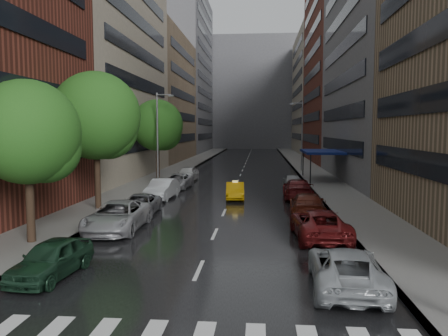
{
  "coord_description": "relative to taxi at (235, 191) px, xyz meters",
  "views": [
    {
      "loc": [
        2.39,
        -12.68,
        5.56
      ],
      "look_at": [
        0.0,
        16.01,
        3.0
      ],
      "focal_mm": 35.0,
      "sensor_mm": 36.0,
      "label": 1
    }
  ],
  "objects": [
    {
      "name": "buildings_left",
      "position": [
        -15.4,
        36.98,
        15.32
      ],
      "size": [
        8.0,
        108.0,
        38.0
      ],
      "color": "maroon",
      "rests_on": "ground"
    },
    {
      "name": "tree_near",
      "position": [
        -9.0,
        -14.65,
        4.74
      ],
      "size": [
        4.96,
        4.96,
        7.91
      ],
      "color": "#382619",
      "rests_on": "ground"
    },
    {
      "name": "parked_cars_left",
      "position": [
        -5.8,
        -3.58,
        0.09
      ],
      "size": [
        2.75,
        35.24,
        1.61
      ],
      "color": "#183624",
      "rests_on": "ground"
    },
    {
      "name": "road",
      "position": [
        -0.4,
        28.19,
        -0.66
      ],
      "size": [
        14.0,
        140.0,
        0.01
      ],
      "primitive_type": "cube",
      "color": "black",
      "rests_on": "ground"
    },
    {
      "name": "taxi",
      "position": [
        0.0,
        0.0,
        0.0
      ],
      "size": [
        1.65,
        4.12,
        1.33
      ],
      "primitive_type": "imported",
      "rotation": [
        0.0,
        0.0,
        0.06
      ],
      "color": "#DC9D0B",
      "rests_on": "ground"
    },
    {
      "name": "tree_far",
      "position": [
        -9.0,
        11.57,
        5.32
      ],
      "size": [
        5.49,
        5.49,
        8.75
      ],
      "color": "#382619",
      "rests_on": "ground"
    },
    {
      "name": "sidewalk_right",
      "position": [
        8.6,
        28.19,
        -0.59
      ],
      "size": [
        4.0,
        140.0,
        0.15
      ],
      "primitive_type": "cube",
      "color": "gray",
      "rests_on": "ground"
    },
    {
      "name": "street_lamp_left",
      "position": [
        -8.13,
        8.19,
        4.22
      ],
      "size": [
        1.74,
        0.22,
        9.0
      ],
      "color": "gray",
      "rests_on": "sidewalk_left"
    },
    {
      "name": "tree_mid",
      "position": [
        -9.0,
        -5.91,
        5.78
      ],
      "size": [
        5.91,
        5.91,
        9.41
      ],
      "color": "#382619",
      "rests_on": "ground"
    },
    {
      "name": "sidewalk_left",
      "position": [
        -9.4,
        28.19,
        -0.59
      ],
      "size": [
        4.0,
        140.0,
        0.15
      ],
      "primitive_type": "cube",
      "color": "gray",
      "rests_on": "ground"
    },
    {
      "name": "buildings_right",
      "position": [
        14.59,
        34.9,
        14.37
      ],
      "size": [
        8.05,
        109.1,
        36.0
      ],
      "color": "#937A5B",
      "rests_on": "ground"
    },
    {
      "name": "street_lamp_right",
      "position": [
        7.32,
        23.19,
        4.22
      ],
      "size": [
        1.74,
        0.22,
        9.0
      ],
      "color": "gray",
      "rests_on": "sidewalk_right"
    },
    {
      "name": "awning",
      "position": [
        8.58,
        13.19,
        2.47
      ],
      "size": [
        4.0,
        8.0,
        3.12
      ],
      "color": "navy",
      "rests_on": "sidewalk_right"
    },
    {
      "name": "parked_cars_right",
      "position": [
        5.0,
        -7.59,
        0.09
      ],
      "size": [
        2.79,
        30.75,
        1.6
      ],
      "color": "#A2A7AB",
      "rests_on": "ground"
    },
    {
      "name": "building_far",
      "position": [
        -0.4,
        96.19,
        15.34
      ],
      "size": [
        40.0,
        14.0,
        32.0
      ],
      "primitive_type": "cube",
      "color": "slate",
      "rests_on": "ground"
    },
    {
      "name": "ground",
      "position": [
        -0.4,
        -21.81,
        -0.66
      ],
      "size": [
        220.0,
        220.0,
        0.0
      ],
      "primitive_type": "plane",
      "color": "gray",
      "rests_on": "ground"
    }
  ]
}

